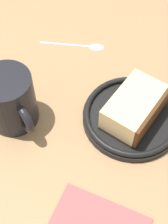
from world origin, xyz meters
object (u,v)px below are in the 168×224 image
Objects in this scene: tea_mug at (10,100)px; teaspoon at (86,45)px; small_plate at (131,116)px; cake_slice at (135,108)px.

teaspoon is at bearing -165.41° from tea_mug.
small_plate is at bearing 138.57° from tea_mug.
small_plate reaches higher than teaspoon.
small_plate is 2.67cm from cake_slice.
tea_mug is 1.06× the size of teaspoon.
cake_slice is 19.86cm from teaspoon.
cake_slice is 1.10× the size of tea_mug.
teaspoon is at bearing -106.58° from small_plate.
tea_mug is at bearing -41.43° from small_plate.
teaspoon is (-5.52, -18.55, -0.70)cm from small_plate.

